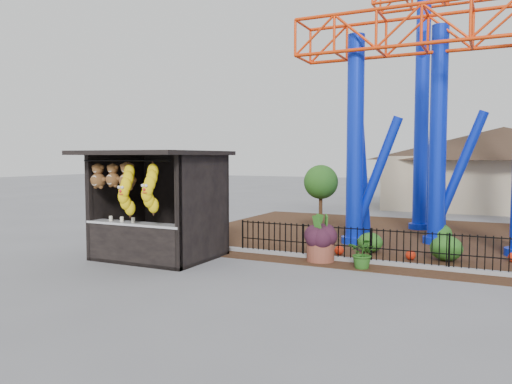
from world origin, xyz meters
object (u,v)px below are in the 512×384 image
at_px(prize_booth, 153,207).
at_px(roller_coaster, 478,54).
at_px(potted_plant, 363,253).
at_px(terracotta_planter, 320,251).

bearing_deg(prize_booth, roller_coaster, 42.01).
relative_size(prize_booth, potted_plant, 4.18).
bearing_deg(terracotta_planter, prize_booth, -158.07).
relative_size(roller_coaster, terracotta_planter, 14.29).
xyz_separation_m(prize_booth, roller_coaster, (8.12, 7.31, 4.92)).
height_order(terracotta_planter, potted_plant, potted_plant).
bearing_deg(terracotta_planter, potted_plant, -15.98).
distance_m(prize_booth, potted_plant, 6.02).
bearing_deg(potted_plant, roller_coaster, 85.71).
bearing_deg(potted_plant, terracotta_planter, -178.40).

